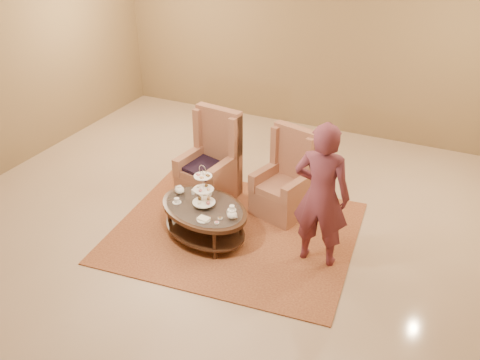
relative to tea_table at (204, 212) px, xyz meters
The scene contains 8 objects.
ground 0.46m from the tea_table, 29.00° to the left, with size 8.00×8.00×0.00m, color #C4AC92.
ceiling 0.46m from the tea_table, 29.00° to the left, with size 8.00×8.00×0.02m, color silver.
wall_back 4.34m from the tea_table, 87.06° to the left, with size 8.00×0.04×3.50m, color olive.
rug 0.56m from the tea_table, 41.22° to the left, with size 3.37×2.90×0.02m.
tea_table is the anchor object (origin of this frame).
armchair_left 1.07m from the tea_table, 112.74° to the left, with size 0.81×0.83×1.33m.
armchair_right 1.28m from the tea_table, 55.71° to the left, with size 0.82×0.84×1.24m.
person 1.58m from the tea_table, ahead, with size 0.69×0.47×1.85m.
Camera 1 is at (2.68, -5.17, 4.13)m, focal length 40.00 mm.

